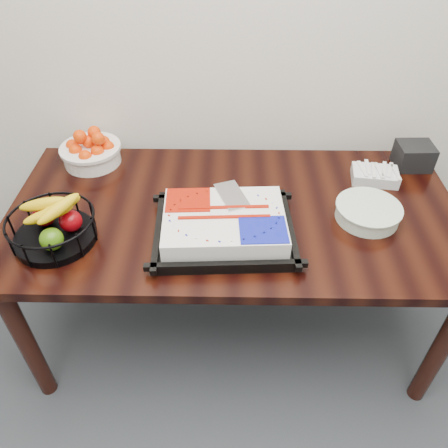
{
  "coord_description": "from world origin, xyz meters",
  "views": [
    {
      "loc": [
        -0.02,
        0.65,
        1.85
      ],
      "look_at": [
        -0.04,
        1.82,
        0.83
      ],
      "focal_mm": 35.0,
      "sensor_mm": 36.0,
      "label": 1
    }
  ],
  "objects_px": {
    "fruit_basket": "(52,226)",
    "plate_stack": "(368,212)",
    "table": "(233,225)",
    "napkin_box": "(414,156)",
    "tangerine_bowl": "(90,148)",
    "cake_tray": "(224,225)"
  },
  "relations": [
    {
      "from": "fruit_basket",
      "to": "plate_stack",
      "type": "height_order",
      "value": "fruit_basket"
    },
    {
      "from": "table",
      "to": "fruit_basket",
      "type": "relative_size",
      "value": 5.76
    },
    {
      "from": "table",
      "to": "plate_stack",
      "type": "distance_m",
      "value": 0.53
    },
    {
      "from": "tangerine_bowl",
      "to": "cake_tray",
      "type": "bearing_deg",
      "value": -38.47
    },
    {
      "from": "tangerine_bowl",
      "to": "plate_stack",
      "type": "bearing_deg",
      "value": -18.07
    },
    {
      "from": "table",
      "to": "cake_tray",
      "type": "bearing_deg",
      "value": -103.04
    },
    {
      "from": "table",
      "to": "napkin_box",
      "type": "height_order",
      "value": "napkin_box"
    },
    {
      "from": "table",
      "to": "cake_tray",
      "type": "xyz_separation_m",
      "value": [
        -0.04,
        -0.15,
        0.13
      ]
    },
    {
      "from": "fruit_basket",
      "to": "table",
      "type": "bearing_deg",
      "value": 16.44
    },
    {
      "from": "table",
      "to": "napkin_box",
      "type": "relative_size",
      "value": 11.83
    },
    {
      "from": "cake_tray",
      "to": "napkin_box",
      "type": "xyz_separation_m",
      "value": [
        0.84,
        0.47,
        0.01
      ]
    },
    {
      "from": "tangerine_bowl",
      "to": "fruit_basket",
      "type": "height_order",
      "value": "tangerine_bowl"
    },
    {
      "from": "napkin_box",
      "to": "fruit_basket",
      "type": "bearing_deg",
      "value": -160.54
    },
    {
      "from": "table",
      "to": "fruit_basket",
      "type": "height_order",
      "value": "fruit_basket"
    },
    {
      "from": "plate_stack",
      "to": "cake_tray",
      "type": "bearing_deg",
      "value": -169.31
    },
    {
      "from": "table",
      "to": "cake_tray",
      "type": "relative_size",
      "value": 3.44
    },
    {
      "from": "plate_stack",
      "to": "fruit_basket",
      "type": "bearing_deg",
      "value": -173.03
    },
    {
      "from": "tangerine_bowl",
      "to": "fruit_basket",
      "type": "xyz_separation_m",
      "value": [
        -0.01,
        -0.52,
        -0.01
      ]
    },
    {
      "from": "fruit_basket",
      "to": "plate_stack",
      "type": "bearing_deg",
      "value": 6.97
    },
    {
      "from": "cake_tray",
      "to": "tangerine_bowl",
      "type": "xyz_separation_m",
      "value": [
        -0.61,
        0.48,
        0.03
      ]
    },
    {
      "from": "table",
      "to": "cake_tray",
      "type": "distance_m",
      "value": 0.21
    },
    {
      "from": "fruit_basket",
      "to": "napkin_box",
      "type": "bearing_deg",
      "value": 19.46
    }
  ]
}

